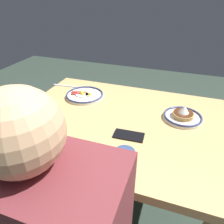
{
  "coord_description": "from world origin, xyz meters",
  "views": [
    {
      "loc": [
        -0.27,
        0.91,
        1.37
      ],
      "look_at": [
        0.05,
        -0.01,
        0.78
      ],
      "focal_mm": 33.55,
      "sensor_mm": 36.0,
      "label": 1
    }
  ],
  "objects": [
    {
      "name": "fork_near",
      "position": [
        0.5,
        -0.29,
        0.75
      ],
      "size": [
        0.18,
        0.03,
        0.01
      ],
      "color": "silver",
      "rests_on": "dining_table"
    },
    {
      "name": "ground_plane",
      "position": [
        0.0,
        0.0,
        0.0
      ],
      "size": [
        6.0,
        6.0,
        0.0
      ],
      "primitive_type": "plane",
      "color": "#2E3B31"
    },
    {
      "name": "cell_phone",
      "position": [
        -0.09,
        0.13,
        0.76
      ],
      "size": [
        0.15,
        0.08,
        0.01
      ],
      "primitive_type": "cube",
      "rotation": [
        0.0,
        0.0,
        0.05
      ],
      "color": "black",
      "rests_on": "dining_table"
    },
    {
      "name": "plate_center_pancakes",
      "position": [
        0.29,
        -0.18,
        0.76
      ],
      "size": [
        0.24,
        0.24,
        0.04
      ],
      "color": "silver",
      "rests_on": "dining_table"
    },
    {
      "name": "dining_table",
      "position": [
        0.0,
        0.0,
        0.67
      ],
      "size": [
        1.15,
        0.86,
        0.75
      ],
      "color": "tan",
      "rests_on": "ground_plane"
    },
    {
      "name": "coffee_mug",
      "position": [
        -0.13,
        0.34,
        0.8
      ],
      "size": [
        0.08,
        0.11,
        0.09
      ],
      "color": "#334772",
      "rests_on": "dining_table"
    },
    {
      "name": "plate_near_main",
      "position": [
        -0.32,
        -0.11,
        0.77
      ],
      "size": [
        0.2,
        0.2,
        0.08
      ],
      "color": "silver",
      "rests_on": "dining_table"
    }
  ]
}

